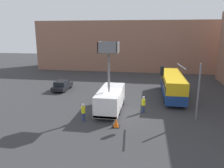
# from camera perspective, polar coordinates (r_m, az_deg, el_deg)

# --- Properties ---
(ground_plane) EXTENTS (120.00, 120.00, 0.00)m
(ground_plane) POSITION_cam_1_polar(r_m,az_deg,el_deg) (23.62, 1.28, -7.86)
(ground_plane) COLOR #333335
(building_backdrop_far) EXTENTS (44.00, 10.00, 10.89)m
(building_backdrop_far) POSITION_cam_1_polar(r_m,az_deg,el_deg) (51.76, 6.06, 9.98)
(building_backdrop_far) COLOR #936651
(building_backdrop_far) RESTS_ON ground_plane
(utility_truck) EXTENTS (2.40, 6.67, 7.65)m
(utility_truck) POSITION_cam_1_polar(r_m,az_deg,el_deg) (23.99, -0.40, -3.52)
(utility_truck) COLOR white
(utility_truck) RESTS_ON ground_plane
(city_bus) EXTENTS (2.48, 10.64, 3.06)m
(city_bus) POSITION_cam_1_polar(r_m,az_deg,el_deg) (30.33, 15.49, 0.05)
(city_bus) COLOR navy
(city_bus) RESTS_ON ground_plane
(traffic_light_pole) EXTENTS (3.84, 3.59, 5.68)m
(traffic_light_pole) POSITION_cam_1_polar(r_m,az_deg,el_deg) (22.23, 18.52, 0.53)
(traffic_light_pole) COLOR slate
(traffic_light_pole) RESTS_ON ground_plane
(road_worker_near_truck) EXTENTS (0.38, 0.38, 1.80)m
(road_worker_near_truck) POSITION_cam_1_polar(r_m,az_deg,el_deg) (21.82, -7.52, -7.31)
(road_worker_near_truck) COLOR navy
(road_worker_near_truck) RESTS_ON ground_plane
(road_worker_directing) EXTENTS (0.38, 0.38, 1.85)m
(road_worker_directing) POSITION_cam_1_polar(r_m,az_deg,el_deg) (23.95, 8.19, -5.33)
(road_worker_directing) COLOR navy
(road_worker_directing) RESTS_ON ground_plane
(traffic_cone_near_truck) EXTENTS (0.69, 0.69, 0.79)m
(traffic_cone_near_truck) POSITION_cam_1_polar(r_m,az_deg,el_deg) (20.50, 1.06, -10.18)
(traffic_cone_near_truck) COLOR black
(traffic_cone_near_truck) RESTS_ON ground_plane
(parked_car_curbside) EXTENTS (1.87, 4.27, 1.47)m
(parked_car_curbside) POSITION_cam_1_polar(r_m,az_deg,el_deg) (33.61, -12.90, -0.34)
(parked_car_curbside) COLOR black
(parked_car_curbside) RESTS_ON ground_plane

